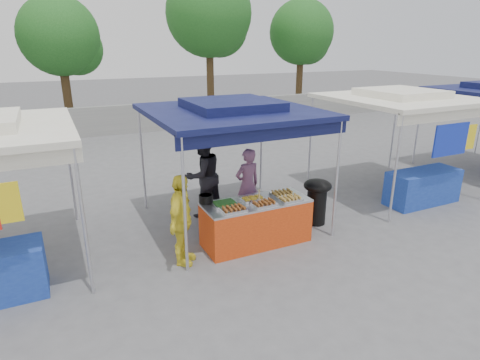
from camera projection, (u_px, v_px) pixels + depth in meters
name	position (u px, v px, depth m)	size (l,w,h in m)	color
ground_plane	(253.00, 240.00, 7.76)	(80.00, 80.00, 0.00)	#605F62
back_wall	(134.00, 119.00, 16.96)	(40.00, 0.25, 1.20)	gray
main_canopy	(232.00, 111.00, 7.82)	(3.20, 3.20, 2.57)	silver
neighbor_stall_right	(410.00, 132.00, 9.57)	(3.20, 3.20, 2.57)	silver
tree_1	(63.00, 40.00, 16.45)	(3.31, 3.21, 5.52)	#45311A
tree_2	(211.00, 17.00, 19.19)	(4.08, 4.08, 7.01)	#45311A
tree_3	(303.00, 35.00, 21.77)	(3.51, 3.45, 5.93)	#45311A
vendor_table	(256.00, 222.00, 7.54)	(2.00, 0.80, 0.85)	red
food_tray_fl	(233.00, 209.00, 6.95)	(0.42, 0.30, 0.07)	silver
food_tray_fm	(264.00, 204.00, 7.20)	(0.42, 0.30, 0.07)	silver
food_tray_fr	(290.00, 199.00, 7.42)	(0.42, 0.30, 0.07)	silver
food_tray_bl	(225.00, 204.00, 7.19)	(0.42, 0.30, 0.07)	silver
food_tray_bm	(253.00, 199.00, 7.43)	(0.42, 0.30, 0.07)	silver
food_tray_br	(282.00, 193.00, 7.69)	(0.42, 0.30, 0.07)	silver
cooking_pot	(206.00, 199.00, 7.32)	(0.26, 0.26, 0.15)	black
skewer_cup	(259.00, 202.00, 7.24)	(0.08, 0.08, 0.10)	silver
wok_burner	(317.00, 197.00, 8.33)	(0.58, 0.58, 0.98)	black
crate_left	(229.00, 228.00, 7.94)	(0.48, 0.34, 0.29)	#152EAD
crate_right	(255.00, 219.00, 8.33)	(0.53, 0.37, 0.32)	#152EAD
crate_stacked	(255.00, 205.00, 8.23)	(0.52, 0.36, 0.31)	#152EAD
vendor_woman	(247.00, 185.00, 8.42)	(0.58, 0.38, 1.58)	#925D82
helper_man	(203.00, 175.00, 8.63)	(0.89, 0.70, 1.84)	black
customer_person	(181.00, 221.00, 6.72)	(0.94, 0.39, 1.60)	yellow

